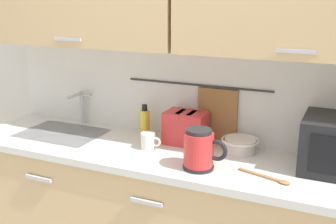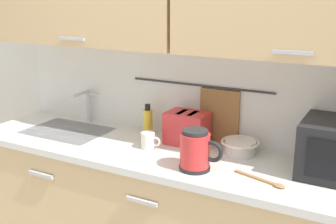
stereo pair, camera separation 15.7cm
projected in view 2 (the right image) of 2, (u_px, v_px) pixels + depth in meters
name	position (u px, v px, depth m)	size (l,w,h in m)	color
counter_unit	(169.00, 222.00, 2.46)	(2.53, 0.64, 0.90)	tan
back_wall_assembly	(190.00, 35.00, 2.36)	(3.70, 0.41, 2.50)	silver
sink_faucet	(87.00, 102.00, 2.84)	(0.09, 0.17, 0.22)	#B2B5BA
electric_kettle	(196.00, 150.00, 2.08)	(0.23, 0.16, 0.21)	black
dish_soap_bottle	(148.00, 121.00, 2.60)	(0.06, 0.06, 0.20)	yellow
mug_near_sink	(148.00, 141.00, 2.38)	(0.12, 0.08, 0.09)	silver
mixing_bowl	(240.00, 146.00, 2.30)	(0.21, 0.21, 0.08)	silver
toaster	(187.00, 128.00, 2.44)	(0.26, 0.17, 0.19)	red
wooden_spoon	(265.00, 181.00, 1.96)	(0.27, 0.11, 0.01)	#9E7042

